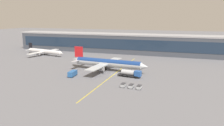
# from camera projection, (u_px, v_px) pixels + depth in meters

# --- Properties ---
(ground_plane) EXTENTS (700.00, 700.00, 0.00)m
(ground_plane) POSITION_uv_depth(u_px,v_px,m) (115.00, 74.00, 104.58)
(ground_plane) COLOR slate
(apron_lead_in_line) EXTENTS (0.34, 80.00, 0.01)m
(apron_lead_in_line) POSITION_uv_depth(u_px,v_px,m) (115.00, 73.00, 106.57)
(apron_lead_in_line) COLOR yellow
(apron_lead_in_line) RESTS_ON ground_plane
(terminal_building) EXTENTS (203.20, 17.16, 14.21)m
(terminal_building) POSITION_uv_depth(u_px,v_px,m) (142.00, 44.00, 161.39)
(terminal_building) COLOR #424751
(terminal_building) RESTS_ON ground_plane
(main_airliner) EXTENTS (42.13, 33.48, 11.31)m
(main_airliner) POSITION_uv_depth(u_px,v_px,m) (107.00, 63.00, 111.17)
(main_airliner) COLOR #B2B7BC
(main_airliner) RESTS_ON ground_plane
(fuel_tanker) EXTENTS (11.04, 3.95, 3.25)m
(fuel_tanker) POSITION_uv_depth(u_px,v_px,m) (131.00, 73.00, 99.34)
(fuel_tanker) COLOR #232326
(fuel_tanker) RESTS_ON ground_plane
(lavatory_truck) EXTENTS (2.68, 5.94, 2.50)m
(lavatory_truck) POSITION_uv_depth(u_px,v_px,m) (72.00, 73.00, 100.67)
(lavatory_truck) COLOR #285B9E
(lavatory_truck) RESTS_ON ground_plane
(baggage_cart_0) EXTENTS (1.83, 2.78, 1.48)m
(baggage_cart_0) POSITION_uv_depth(u_px,v_px,m) (123.00, 85.00, 85.59)
(baggage_cart_0) COLOR #B2B7BC
(baggage_cart_0) RESTS_ON ground_plane
(baggage_cart_1) EXTENTS (1.83, 2.78, 1.48)m
(baggage_cart_1) POSITION_uv_depth(u_px,v_px,m) (131.00, 86.00, 84.32)
(baggage_cart_1) COLOR #B2B7BC
(baggage_cart_1) RESTS_ON ground_plane
(baggage_cart_2) EXTENTS (1.83, 2.78, 1.48)m
(baggage_cart_2) POSITION_uv_depth(u_px,v_px,m) (139.00, 87.00, 83.05)
(baggage_cart_2) COLOR #B2B7BC
(baggage_cart_2) RESTS_ON ground_plane
(commuter_jet_far) EXTENTS (34.07, 27.45, 7.97)m
(commuter_jet_far) POSITION_uv_depth(u_px,v_px,m) (44.00, 51.00, 155.78)
(commuter_jet_far) COLOR white
(commuter_jet_far) RESTS_ON ground_plane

